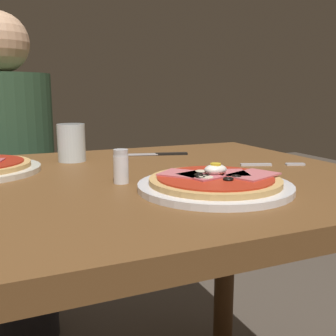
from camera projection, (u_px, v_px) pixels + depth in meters
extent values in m
cube|color=brown|center=(115.00, 187.00, 0.84)|extent=(1.11, 0.82, 0.04)
cylinder|color=#4A3018|center=(225.00, 255.00, 1.42)|extent=(0.07, 0.07, 0.70)
cylinder|color=white|center=(215.00, 187.00, 0.74)|extent=(0.28, 0.28, 0.01)
cylinder|color=tan|center=(215.00, 181.00, 0.73)|extent=(0.24, 0.24, 0.01)
cylinder|color=#B72D19|center=(215.00, 177.00, 0.73)|extent=(0.21, 0.21, 0.00)
torus|color=black|center=(200.00, 178.00, 0.71)|extent=(0.02, 0.02, 0.00)
torus|color=black|center=(199.00, 175.00, 0.73)|extent=(0.02, 0.02, 0.00)
torus|color=black|center=(228.00, 179.00, 0.70)|extent=(0.02, 0.02, 0.00)
torus|color=black|center=(205.00, 176.00, 0.72)|extent=(0.02, 0.02, 0.00)
torus|color=black|center=(236.00, 177.00, 0.72)|extent=(0.02, 0.02, 0.00)
cube|color=#D16B70|center=(182.00, 173.00, 0.75)|extent=(0.10, 0.10, 0.00)
cube|color=#D16B70|center=(253.00, 175.00, 0.74)|extent=(0.11, 0.10, 0.00)
cube|color=#D16B70|center=(234.00, 173.00, 0.76)|extent=(0.06, 0.08, 0.00)
cube|color=#C65B66|center=(200.00, 176.00, 0.73)|extent=(0.07, 0.09, 0.00)
cylinder|color=beige|center=(206.00, 178.00, 0.71)|extent=(0.03, 0.03, 0.00)
cylinder|color=beige|center=(213.00, 171.00, 0.78)|extent=(0.02, 0.02, 0.00)
cylinder|color=beige|center=(202.00, 172.00, 0.76)|extent=(0.03, 0.03, 0.00)
ellipsoid|color=white|center=(216.00, 170.00, 0.74)|extent=(0.04, 0.03, 0.02)
cylinder|color=yellow|center=(216.00, 164.00, 0.74)|extent=(0.02, 0.02, 0.00)
cylinder|color=silver|center=(71.00, 143.00, 1.03)|extent=(0.07, 0.07, 0.10)
cylinder|color=silver|center=(72.00, 152.00, 1.03)|extent=(0.06, 0.06, 0.05)
cube|color=silver|center=(256.00, 165.00, 0.98)|extent=(0.08, 0.04, 0.00)
cube|color=silver|center=(296.00, 165.00, 0.97)|extent=(0.04, 0.02, 0.00)
cube|color=silver|center=(295.00, 164.00, 0.98)|extent=(0.04, 0.02, 0.00)
cube|color=silver|center=(295.00, 164.00, 0.98)|extent=(0.04, 0.02, 0.00)
cube|color=silver|center=(294.00, 164.00, 0.99)|extent=(0.04, 0.02, 0.00)
cube|color=silver|center=(138.00, 155.00, 1.13)|extent=(0.11, 0.05, 0.00)
cube|color=black|center=(171.00, 154.00, 1.14)|extent=(0.09, 0.04, 0.01)
cylinder|color=white|center=(122.00, 169.00, 0.79)|extent=(0.03, 0.03, 0.05)
cylinder|color=silver|center=(122.00, 152.00, 0.78)|extent=(0.03, 0.03, 0.01)
cylinder|color=black|center=(17.00, 282.00, 1.48)|extent=(0.29, 0.29, 0.46)
cylinder|color=#2D4C33|center=(7.00, 150.00, 1.39)|extent=(0.32, 0.32, 0.52)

